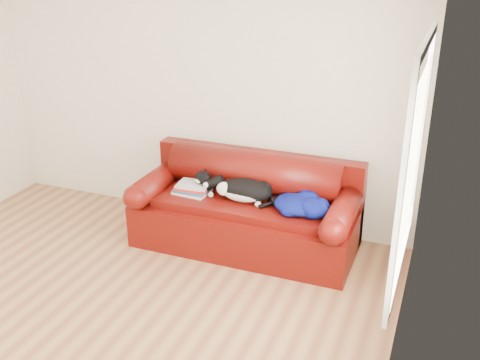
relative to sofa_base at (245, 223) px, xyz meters
The scene contains 7 objects.
ground 1.67m from the sofa_base, 115.56° to the right, with size 4.50×4.50×0.00m, color brown.
room_shell 2.14m from the sofa_base, 111.80° to the right, with size 4.52×4.02×2.61m.
sofa_base is the anchor object (origin of this frame).
sofa_back 0.39m from the sofa_base, 90.00° to the left, with size 2.10×1.01×0.88m.
book_stack 0.61m from the sofa_base, behind, with size 0.34×0.27×0.10m.
cat 0.36m from the sofa_base, 86.29° to the right, with size 0.74×0.35×0.26m.
blanket 0.65m from the sofa_base, ahead, with size 0.53×0.45×0.16m.
Camera 1 is at (2.42, -3.01, 2.72)m, focal length 42.00 mm.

